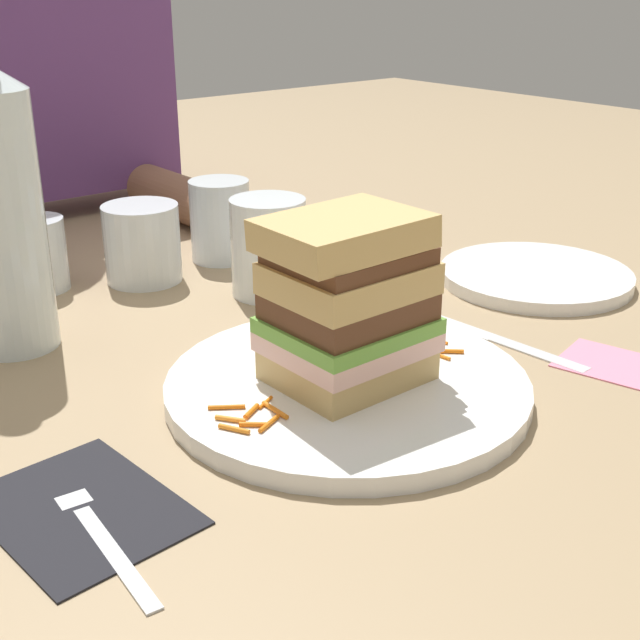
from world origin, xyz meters
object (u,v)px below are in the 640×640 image
at_px(main_plate, 344,388).
at_px(empty_tumbler_1, 142,243).
at_px(side_plate, 536,276).
at_px(fork, 94,522).
at_px(empty_tumbler_0, 36,254).
at_px(juice_glass, 269,252).
at_px(sandwich, 345,302).
at_px(knife, 494,338).
at_px(empty_tumbler_2, 220,220).
at_px(napkin_pink, 612,363).
at_px(napkin_dark, 81,508).

bearing_deg(main_plate, empty_tumbler_1, 88.02).
xyz_separation_m(empty_tumbler_1, side_plate, (0.32, -0.27, -0.03)).
height_order(fork, empty_tumbler_0, empty_tumbler_0).
relative_size(main_plate, juice_glass, 2.86).
bearing_deg(side_plate, fork, -169.33).
relative_size(sandwich, knife, 0.66).
height_order(main_plate, empty_tumbler_2, empty_tumbler_2).
xyz_separation_m(juice_glass, napkin_pink, (0.12, -0.32, -0.04)).
relative_size(knife, empty_tumbler_1, 2.44).
bearing_deg(main_plate, empty_tumbler_2, 71.72).
bearing_deg(main_plate, juice_glass, 67.75).
relative_size(juice_glass, empty_tumbler_2, 1.08).
xyz_separation_m(fork, side_plate, (0.56, 0.11, 0.00)).
bearing_deg(juice_glass, side_plate, -32.50).
bearing_deg(juice_glass, empty_tumbler_0, 137.64).
distance_m(empty_tumbler_0, empty_tumbler_1, 0.11).
height_order(fork, side_plate, side_plate).
distance_m(main_plate, knife, 0.18).
bearing_deg(knife, main_plate, 179.64).
height_order(sandwich, napkin_dark, sandwich).
relative_size(knife, empty_tumbler_2, 2.19).
distance_m(main_plate, napkin_dark, 0.23).
bearing_deg(empty_tumbler_0, side_plate, -37.02).
relative_size(juice_glass, side_plate, 0.49).
bearing_deg(napkin_pink, napkin_dark, 168.68).
height_order(fork, empty_tumbler_2, empty_tumbler_2).
relative_size(sandwich, fork, 0.80).
bearing_deg(sandwich, empty_tumbler_1, 87.91).
xyz_separation_m(main_plate, empty_tumbler_2, (0.12, 0.35, 0.04)).
height_order(empty_tumbler_1, napkin_pink, empty_tumbler_1).
relative_size(main_plate, fork, 1.70).
height_order(empty_tumbler_1, empty_tumbler_2, empty_tumbler_2).
bearing_deg(empty_tumbler_2, empty_tumbler_1, -175.52).
relative_size(main_plate, napkin_dark, 2.08).
relative_size(juice_glass, empty_tumbler_1, 1.20).
xyz_separation_m(empty_tumbler_1, empty_tumbler_2, (0.10, 0.01, 0.00)).
relative_size(empty_tumbler_0, empty_tumbler_1, 0.91).
xyz_separation_m(sandwich, empty_tumbler_1, (0.01, 0.34, -0.04)).
xyz_separation_m(sandwich, side_plate, (0.33, 0.07, -0.07)).
relative_size(knife, napkin_pink, 2.38).
bearing_deg(knife, sandwich, 179.69).
bearing_deg(side_plate, empty_tumbler_0, 142.98).
bearing_deg(main_plate, side_plate, 12.11).
bearing_deg(fork, sandwich, 8.55).
bearing_deg(side_plate, juice_glass, 147.50).
bearing_deg(knife, empty_tumbler_0, 124.35).
height_order(sandwich, juice_glass, sandwich).
relative_size(sandwich, empty_tumbler_2, 1.46).
bearing_deg(empty_tumbler_2, side_plate, -52.14).
bearing_deg(napkin_pink, juice_glass, 110.61).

